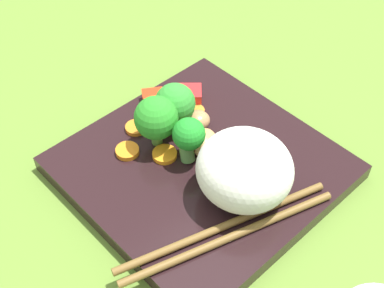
# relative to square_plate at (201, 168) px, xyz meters

# --- Properties ---
(ground_plane) EXTENTS (1.10, 1.10, 0.02)m
(ground_plane) POSITION_rel_square_plate_xyz_m (0.00, 0.00, -0.02)
(ground_plane) COLOR olive
(square_plate) EXTENTS (0.26, 0.26, 0.02)m
(square_plate) POSITION_rel_square_plate_xyz_m (0.00, 0.00, 0.00)
(square_plate) COLOR black
(square_plate) RESTS_ON ground_plane
(rice_mound) EXTENTS (0.12, 0.13, 0.08)m
(rice_mound) POSITION_rel_square_plate_xyz_m (0.00, -0.06, 0.05)
(rice_mound) COLOR white
(rice_mound) RESTS_ON square_plate
(broccoli_floret_0) EXTENTS (0.05, 0.05, 0.07)m
(broccoli_floret_0) POSITION_rel_square_plate_xyz_m (-0.02, 0.05, 0.05)
(broccoli_floret_0) COLOR #5E9638
(broccoli_floret_0) RESTS_ON square_plate
(broccoli_floret_1) EXTENTS (0.05, 0.05, 0.06)m
(broccoli_floret_1) POSITION_rel_square_plate_xyz_m (0.02, 0.06, 0.04)
(broccoli_floret_1) COLOR #77B45E
(broccoli_floret_1) RESTS_ON square_plate
(broccoli_floret_2) EXTENTS (0.04, 0.04, 0.06)m
(broccoli_floret_2) POSITION_rel_square_plate_xyz_m (-0.01, 0.01, 0.04)
(broccoli_floret_2) COLOR #558F45
(broccoli_floret_2) RESTS_ON square_plate
(carrot_slice_0) EXTENTS (0.03, 0.03, 0.01)m
(carrot_slice_0) POSITION_rel_square_plate_xyz_m (0.01, 0.04, 0.01)
(carrot_slice_0) COLOR orange
(carrot_slice_0) RESTS_ON square_plate
(carrot_slice_1) EXTENTS (0.03, 0.03, 0.01)m
(carrot_slice_1) POSITION_rel_square_plate_xyz_m (-0.05, 0.07, 0.01)
(carrot_slice_1) COLOR orange
(carrot_slice_1) RESTS_ON square_plate
(carrot_slice_2) EXTENTS (0.03, 0.03, 0.01)m
(carrot_slice_2) POSITION_rel_square_plate_xyz_m (0.05, 0.06, 0.01)
(carrot_slice_2) COLOR orange
(carrot_slice_2) RESTS_ON square_plate
(carrot_slice_3) EXTENTS (0.03, 0.03, 0.01)m
(carrot_slice_3) POSITION_rel_square_plate_xyz_m (-0.02, 0.03, 0.01)
(carrot_slice_3) COLOR orange
(carrot_slice_3) RESTS_ON square_plate
(carrot_slice_4) EXTENTS (0.03, 0.03, 0.01)m
(carrot_slice_4) POSITION_rel_square_plate_xyz_m (-0.02, 0.09, 0.01)
(carrot_slice_4) COLOR orange
(carrot_slice_4) RESTS_ON square_plate
(pepper_chunk_0) EXTENTS (0.04, 0.04, 0.02)m
(pepper_chunk_0) POSITION_rel_square_plate_xyz_m (0.06, 0.08, 0.02)
(pepper_chunk_0) COLOR red
(pepper_chunk_0) RESTS_ON square_plate
(pepper_chunk_1) EXTENTS (0.03, 0.03, 0.01)m
(pepper_chunk_1) POSITION_rel_square_plate_xyz_m (0.03, 0.11, 0.02)
(pepper_chunk_1) COLOR red
(pepper_chunk_1) RESTS_ON square_plate
(chicken_piece_0) EXTENTS (0.04, 0.04, 0.02)m
(chicken_piece_0) POSITION_rel_square_plate_xyz_m (0.03, 0.04, 0.02)
(chicken_piece_0) COLOR #AD7F52
(chicken_piece_0) RESTS_ON square_plate
(chicken_piece_1) EXTENTS (0.05, 0.05, 0.02)m
(chicken_piece_1) POSITION_rel_square_plate_xyz_m (0.01, 0.01, 0.02)
(chicken_piece_1) COLOR tan
(chicken_piece_1) RESTS_ON square_plate
(chopstick_pair) EXTENTS (0.23, 0.09, 0.01)m
(chopstick_pair) POSITION_rel_square_plate_xyz_m (-0.05, -0.08, 0.01)
(chopstick_pair) COLOR brown
(chopstick_pair) RESTS_ON square_plate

